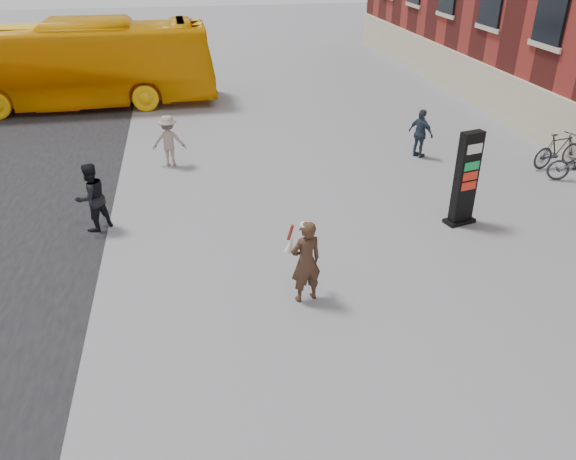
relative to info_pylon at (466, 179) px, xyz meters
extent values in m
plane|color=#9E9EA3|center=(-3.88, -1.87, -1.21)|extent=(100.00, 100.00, 0.00)
cube|color=beige|center=(5.56, 4.13, -0.31)|extent=(0.18, 44.00, 1.80)
cube|color=black|center=(0.00, 0.00, 0.00)|extent=(0.63, 0.38, 2.43)
cube|color=black|center=(0.00, 0.00, -1.17)|extent=(0.85, 0.56, 0.10)
cube|color=white|center=(0.00, 0.00, 0.83)|extent=(0.49, 0.37, 0.24)
cube|color=#127839|center=(0.00, 0.00, 0.39)|extent=(0.49, 0.37, 0.21)
cube|color=#AB2012|center=(0.00, 0.00, 0.13)|extent=(0.49, 0.37, 0.21)
cube|color=#AB2012|center=(0.00, 0.00, -0.13)|extent=(0.49, 0.37, 0.21)
imported|color=#331F17|center=(-4.61, -2.61, -0.32)|extent=(0.74, 0.58, 1.78)
cylinder|color=white|center=(-4.61, -2.61, 0.49)|extent=(0.25, 0.25, 0.06)
cone|color=white|center=(-4.47, -2.30, 0.00)|extent=(0.26, 0.29, 0.43)
cylinder|color=maroon|center=(-4.47, -2.30, 0.26)|extent=(0.13, 0.17, 0.37)
cone|color=white|center=(-4.88, -2.41, 0.00)|extent=(0.29, 0.26, 0.43)
cylinder|color=maroon|center=(-4.88, -2.41, 0.26)|extent=(0.17, 0.13, 0.37)
imported|color=#F0A506|center=(-11.63, 13.06, 0.54)|extent=(12.62, 3.13, 3.50)
imported|color=black|center=(-9.16, 1.34, -0.34)|extent=(1.07, 1.06, 1.75)
imported|color=gray|center=(-7.31, 5.42, -0.41)|extent=(1.09, 0.69, 1.62)
imported|color=#2B3A4A|center=(0.78, 4.69, -0.41)|extent=(0.81, 1.01, 1.60)
imported|color=#29292F|center=(4.72, 3.06, -0.66)|extent=(1.93, 0.88, 1.12)
camera|label=1|loc=(-6.67, -11.84, 5.45)|focal=35.00mm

